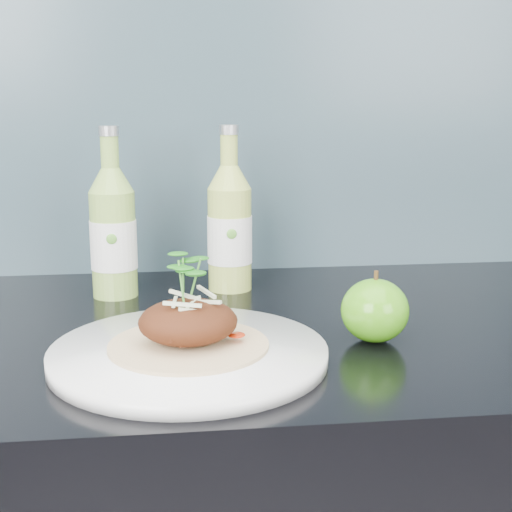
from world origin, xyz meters
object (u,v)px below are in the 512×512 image
object	(u,v)px
dinner_plate	(189,354)
green_apple	(375,310)
cider_bottle_right	(230,228)
cider_bottle_left	(113,233)

from	to	relation	value
dinner_plate	green_apple	bearing A→B (deg)	10.07
dinner_plate	green_apple	world-z (taller)	green_apple
green_apple	cider_bottle_right	size ratio (longest dim) A/B	0.38
dinner_plate	cider_bottle_right	xyz separation A→B (m)	(0.07, 0.29, 0.08)
green_apple	cider_bottle_right	bearing A→B (deg)	120.02
green_apple	cider_bottle_right	distance (m)	0.30
cider_bottle_right	green_apple	bearing A→B (deg)	-83.15
green_apple	cider_bottle_left	xyz separation A→B (m)	(-0.31, 0.23, 0.05)
cider_bottle_left	cider_bottle_right	world-z (taller)	same
dinner_plate	cider_bottle_left	size ratio (longest dim) A/B	1.31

